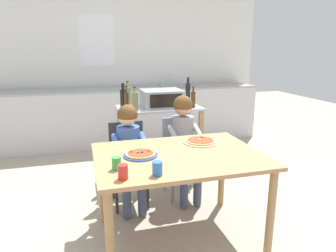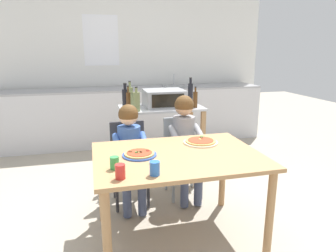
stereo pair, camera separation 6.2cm
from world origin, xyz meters
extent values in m
plane|color=#A89E8C|center=(0.00, 1.25, 0.00)|extent=(12.45, 12.45, 0.00)
cube|color=white|center=(0.00, 3.17, 1.35)|extent=(4.85, 0.12, 2.70)
cube|color=white|center=(-0.41, 3.11, 1.65)|extent=(0.56, 0.01, 0.80)
cube|color=silver|center=(0.00, 2.76, 0.44)|extent=(4.36, 0.60, 0.87)
cube|color=#9E9EA3|center=(0.00, 2.76, 0.89)|extent=(4.36, 0.60, 0.03)
cube|color=gray|center=(0.76, 2.76, 0.90)|extent=(0.40, 0.33, 0.02)
cylinder|color=#B7BABF|center=(0.76, 2.88, 1.00)|extent=(0.02, 0.02, 0.20)
cube|color=#B7BABF|center=(0.18, 1.33, 0.84)|extent=(0.98, 0.54, 0.02)
cube|color=#AD7F51|center=(0.18, 1.33, 0.30)|extent=(0.90, 0.50, 0.02)
cube|color=#AD7F51|center=(-0.27, 1.10, 0.41)|extent=(0.05, 0.05, 0.83)
cube|color=#AD7F51|center=(0.63, 1.10, 0.41)|extent=(0.05, 0.05, 0.83)
cube|color=#AD7F51|center=(-0.27, 1.56, 0.41)|extent=(0.05, 0.05, 0.83)
cube|color=#AD7F51|center=(0.63, 1.56, 0.41)|extent=(0.05, 0.05, 0.83)
cube|color=#999BA0|center=(0.22, 1.36, 0.95)|extent=(0.47, 0.39, 0.20)
cube|color=black|center=(0.22, 1.16, 0.95)|extent=(0.38, 0.01, 0.15)
cylinder|color=black|center=(0.39, 1.15, 0.89)|extent=(0.02, 0.01, 0.02)
cylinder|color=black|center=(-0.24, 1.30, 0.97)|extent=(0.07, 0.07, 0.22)
cylinder|color=black|center=(-0.24, 1.30, 1.11)|extent=(0.03, 0.03, 0.06)
cylinder|color=black|center=(-0.24, 1.30, 1.14)|extent=(0.04, 0.04, 0.01)
cylinder|color=olive|center=(-0.16, 1.51, 0.96)|extent=(0.07, 0.07, 0.22)
cylinder|color=olive|center=(-0.16, 1.51, 1.10)|extent=(0.03, 0.03, 0.06)
cylinder|color=black|center=(-0.16, 1.51, 1.14)|extent=(0.03, 0.03, 0.01)
cylinder|color=#4C2D14|center=(-0.22, 1.21, 0.95)|extent=(0.05, 0.05, 0.20)
cylinder|color=#4C2D14|center=(-0.22, 1.21, 1.09)|extent=(0.02, 0.02, 0.06)
cylinder|color=black|center=(-0.22, 1.21, 1.12)|extent=(0.02, 0.02, 0.01)
cylinder|color=#4C2D14|center=(0.56, 1.19, 0.95)|extent=(0.05, 0.05, 0.18)
cylinder|color=#4C2D14|center=(0.56, 1.19, 1.06)|extent=(0.02, 0.02, 0.05)
cylinder|color=black|center=(0.56, 1.19, 1.09)|extent=(0.02, 0.02, 0.01)
cylinder|color=olive|center=(-0.14, 1.13, 0.96)|extent=(0.07, 0.07, 0.21)
cylinder|color=olive|center=(-0.14, 1.13, 1.09)|extent=(0.03, 0.03, 0.05)
cylinder|color=black|center=(-0.14, 1.13, 1.12)|extent=(0.03, 0.03, 0.01)
cylinder|color=black|center=(0.59, 1.47, 0.98)|extent=(0.06, 0.06, 0.25)
cylinder|color=black|center=(0.59, 1.47, 1.13)|extent=(0.03, 0.03, 0.06)
cylinder|color=black|center=(0.59, 1.47, 1.17)|extent=(0.03, 0.03, 0.01)
cube|color=#AD7F51|center=(0.00, 0.00, 0.72)|extent=(1.28, 0.94, 0.03)
cylinder|color=#AD7F51|center=(-0.58, -0.41, 0.35)|extent=(0.06, 0.06, 0.70)
cylinder|color=#AD7F51|center=(0.58, -0.41, 0.35)|extent=(0.06, 0.06, 0.70)
cylinder|color=#AD7F51|center=(-0.58, 0.41, 0.35)|extent=(0.06, 0.06, 0.70)
cylinder|color=#AD7F51|center=(0.58, 0.41, 0.35)|extent=(0.06, 0.06, 0.70)
cube|color=#333338|center=(-0.29, 0.66, 0.44)|extent=(0.36, 0.36, 0.04)
cube|color=#333338|center=(-0.29, 0.82, 0.63)|extent=(0.34, 0.03, 0.38)
cylinder|color=#333338|center=(-0.14, 0.51, 0.22)|extent=(0.03, 0.03, 0.42)
cylinder|color=#333338|center=(-0.44, 0.51, 0.22)|extent=(0.03, 0.03, 0.42)
cylinder|color=#333338|center=(-0.14, 0.81, 0.22)|extent=(0.03, 0.03, 0.42)
cylinder|color=#333338|center=(-0.44, 0.81, 0.22)|extent=(0.03, 0.03, 0.42)
cube|color=gray|center=(0.27, 0.71, 0.44)|extent=(0.36, 0.36, 0.04)
cube|color=gray|center=(0.27, 0.87, 0.63)|extent=(0.34, 0.03, 0.38)
cylinder|color=gray|center=(0.42, 0.56, 0.22)|extent=(0.03, 0.03, 0.42)
cylinder|color=gray|center=(0.12, 0.56, 0.22)|extent=(0.03, 0.03, 0.42)
cylinder|color=gray|center=(0.42, 0.86, 0.22)|extent=(0.03, 0.03, 0.42)
cylinder|color=gray|center=(0.12, 0.86, 0.22)|extent=(0.03, 0.03, 0.42)
cube|color=#424C6B|center=(-0.22, 0.52, 0.48)|extent=(0.10, 0.30, 0.10)
cylinder|color=#424C6B|center=(-0.22, 0.39, 0.24)|extent=(0.08, 0.08, 0.44)
cube|color=#424C6B|center=(-0.36, 0.52, 0.48)|extent=(0.10, 0.30, 0.10)
cylinder|color=#424C6B|center=(-0.36, 0.39, 0.24)|extent=(0.08, 0.08, 0.44)
cylinder|color=#3D60A8|center=(-0.16, 0.56, 0.68)|extent=(0.06, 0.26, 0.15)
cylinder|color=#3D60A8|center=(-0.42, 0.56, 0.68)|extent=(0.06, 0.26, 0.15)
cylinder|color=#3D60A8|center=(-0.29, 0.66, 0.64)|extent=(0.22, 0.22, 0.33)
sphere|color=beige|center=(-0.29, 0.66, 0.91)|extent=(0.18, 0.18, 0.18)
sphere|color=brown|center=(-0.29, 0.66, 0.93)|extent=(0.19, 0.19, 0.19)
cube|color=#424C6B|center=(0.34, 0.57, 0.48)|extent=(0.10, 0.30, 0.10)
cylinder|color=#424C6B|center=(0.34, 0.44, 0.24)|extent=(0.08, 0.08, 0.44)
cube|color=#424C6B|center=(0.20, 0.57, 0.48)|extent=(0.10, 0.30, 0.10)
cylinder|color=#424C6B|center=(0.20, 0.44, 0.24)|extent=(0.08, 0.08, 0.44)
cylinder|color=gray|center=(0.40, 0.61, 0.71)|extent=(0.06, 0.26, 0.15)
cylinder|color=gray|center=(0.14, 0.61, 0.71)|extent=(0.06, 0.26, 0.15)
cylinder|color=gray|center=(0.27, 0.71, 0.67)|extent=(0.22, 0.22, 0.38)
sphere|color=tan|center=(0.27, 0.71, 0.96)|extent=(0.18, 0.18, 0.18)
sphere|color=brown|center=(0.27, 0.71, 0.98)|extent=(0.19, 0.19, 0.19)
cylinder|color=#3356B7|center=(-0.29, 0.04, 0.74)|extent=(0.26, 0.26, 0.01)
cylinder|color=tan|center=(-0.29, 0.04, 0.75)|extent=(0.23, 0.23, 0.01)
cylinder|color=#B23D23|center=(-0.29, 0.04, 0.76)|extent=(0.19, 0.19, 0.00)
cylinder|color=#563319|center=(-0.28, 0.03, 0.76)|extent=(0.02, 0.02, 0.01)
cylinder|color=maroon|center=(-0.29, 0.03, 0.76)|extent=(0.02, 0.02, 0.01)
cylinder|color=#DBC666|center=(-0.30, 0.03, 0.76)|extent=(0.03, 0.03, 0.01)
cylinder|color=maroon|center=(-0.22, 0.06, 0.76)|extent=(0.03, 0.03, 0.01)
cylinder|color=#386628|center=(-0.31, 0.04, 0.76)|extent=(0.03, 0.03, 0.01)
cylinder|color=#563319|center=(-0.36, 0.07, 0.76)|extent=(0.03, 0.03, 0.01)
cylinder|color=beige|center=(0.27, 0.22, 0.74)|extent=(0.30, 0.30, 0.01)
cylinder|color=tan|center=(0.27, 0.22, 0.75)|extent=(0.26, 0.26, 0.01)
cylinder|color=#B23D23|center=(0.27, 0.22, 0.76)|extent=(0.22, 0.22, 0.00)
cylinder|color=#386628|center=(0.31, 0.30, 0.76)|extent=(0.03, 0.03, 0.01)
cylinder|color=#DBC666|center=(0.27, 0.24, 0.76)|extent=(0.02, 0.02, 0.01)
cylinder|color=#563319|center=(0.30, 0.28, 0.76)|extent=(0.03, 0.03, 0.01)
cylinder|color=green|center=(-0.50, -0.18, 0.78)|extent=(0.06, 0.06, 0.09)
cylinder|color=blue|center=(-0.26, -0.35, 0.78)|extent=(0.07, 0.07, 0.09)
cylinder|color=red|center=(-0.48, -0.35, 0.78)|extent=(0.06, 0.06, 0.10)
camera|label=1|loc=(-0.69, -2.12, 1.53)|focal=32.45mm
camera|label=2|loc=(-0.63, -2.14, 1.53)|focal=32.45mm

